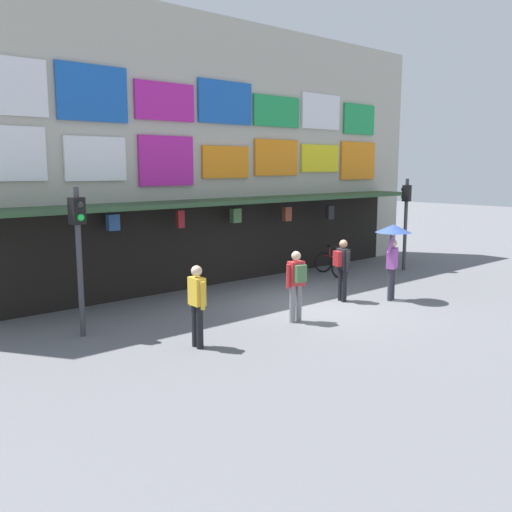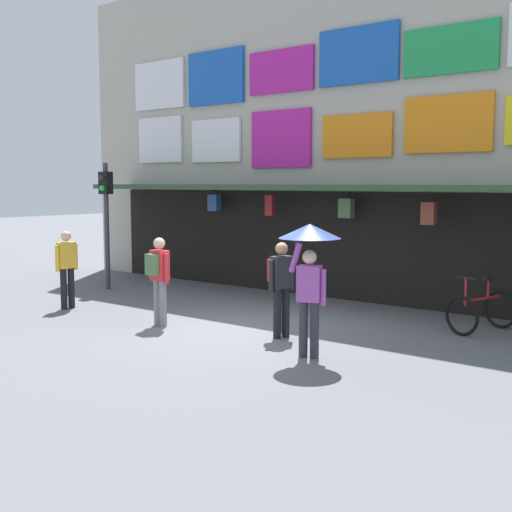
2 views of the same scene
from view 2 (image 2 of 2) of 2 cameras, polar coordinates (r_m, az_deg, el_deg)
ground_plane at (r=12.25m, az=-0.91°, el=-6.44°), size 80.00×80.00×0.00m
shopfront at (r=15.81m, az=9.78°, el=10.79°), size 18.00×2.60×8.00m
traffic_light_near at (r=17.20m, az=-12.76°, el=4.27°), size 0.31×0.34×3.20m
bicycle_parked at (r=12.76m, az=18.79°, el=-4.46°), size 1.04×1.32×1.05m
pedestrian_in_purple at (r=11.55m, az=2.14°, el=-2.26°), size 0.43×0.51×1.68m
pedestrian_in_red at (r=12.64m, az=-8.36°, el=-1.58°), size 0.53×0.39×1.68m
pedestrian_with_umbrella at (r=10.18m, az=4.62°, el=0.31°), size 0.96×0.96×2.08m
pedestrian_in_blue at (r=14.80m, az=-15.94°, el=-0.75°), size 0.25×0.53×1.68m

